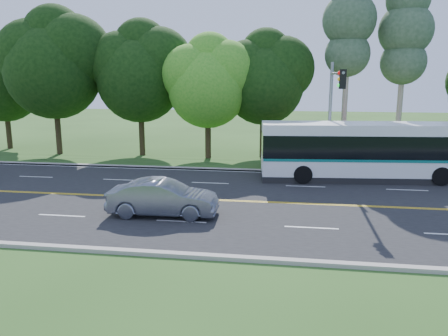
# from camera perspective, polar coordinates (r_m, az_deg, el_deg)

# --- Properties ---
(ground) EXTENTS (120.00, 120.00, 0.00)m
(ground) POSITION_cam_1_polar(r_m,az_deg,el_deg) (22.15, -2.15, -4.20)
(ground) COLOR #254617
(ground) RESTS_ON ground
(road) EXTENTS (60.00, 14.00, 0.02)m
(road) POSITION_cam_1_polar(r_m,az_deg,el_deg) (22.15, -2.15, -4.17)
(road) COLOR black
(road) RESTS_ON ground
(curb_north) EXTENTS (60.00, 0.30, 0.15)m
(curb_north) POSITION_cam_1_polar(r_m,az_deg,el_deg) (28.99, 0.43, -0.19)
(curb_north) COLOR #9F9990
(curb_north) RESTS_ON ground
(curb_south) EXTENTS (60.00, 0.30, 0.15)m
(curb_south) POSITION_cam_1_polar(r_m,az_deg,el_deg) (15.55, -7.06, -11.12)
(curb_south) COLOR #9F9990
(curb_south) RESTS_ON ground
(grass_verge) EXTENTS (60.00, 4.00, 0.10)m
(grass_verge) POSITION_cam_1_polar(r_m,az_deg,el_deg) (30.79, 0.91, 0.47)
(grass_verge) COLOR #254617
(grass_verge) RESTS_ON ground
(lane_markings) EXTENTS (57.60, 13.82, 0.00)m
(lane_markings) POSITION_cam_1_polar(r_m,az_deg,el_deg) (22.16, -2.39, -4.13)
(lane_markings) COLOR gold
(lane_markings) RESTS_ON road
(tree_row) EXTENTS (44.70, 9.10, 13.84)m
(tree_row) POSITION_cam_1_polar(r_m,az_deg,el_deg) (34.29, -7.13, 12.77)
(tree_row) COLOR black
(tree_row) RESTS_ON ground
(bougainvillea_hedge) EXTENTS (9.50, 2.25, 1.50)m
(bougainvillea_hedge) POSITION_cam_1_polar(r_m,az_deg,el_deg) (29.75, 14.54, 1.00)
(bougainvillea_hedge) COLOR maroon
(bougainvillea_hedge) RESTS_ON ground
(traffic_signal) EXTENTS (0.42, 6.10, 7.00)m
(traffic_signal) POSITION_cam_1_polar(r_m,az_deg,el_deg) (26.49, 14.10, 8.36)
(traffic_signal) COLOR gray
(traffic_signal) RESTS_ON ground
(transit_bus) EXTENTS (13.21, 3.99, 3.40)m
(transit_bus) POSITION_cam_1_polar(r_m,az_deg,el_deg) (27.53, 18.62, 2.00)
(transit_bus) COLOR white
(transit_bus) RESTS_ON road
(sedan) EXTENTS (4.92, 1.87, 1.60)m
(sedan) POSITION_cam_1_polar(r_m,az_deg,el_deg) (19.67, -7.97, -3.90)
(sedan) COLOR slate
(sedan) RESTS_ON road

